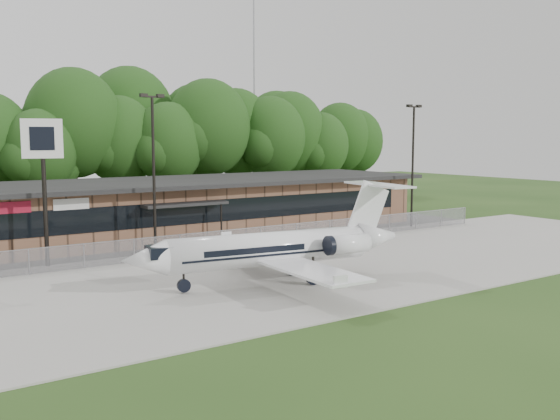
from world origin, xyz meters
TOP-DOWN VIEW (x-y plane):
  - ground at (0.00, 0.00)m, footprint 160.00×160.00m
  - apron at (0.00, 8.00)m, footprint 64.00×18.00m
  - parking_lot at (0.00, 19.50)m, footprint 50.00×9.00m
  - terminal at (-0.00, 23.94)m, footprint 41.00×11.65m
  - fence at (0.00, 15.00)m, footprint 46.00×0.04m
  - treeline at (0.00, 42.00)m, footprint 72.00×12.00m
  - radio_mast at (22.00, 48.00)m, footprint 0.20×0.20m
  - light_pole_mid at (-5.00, 16.50)m, footprint 1.55×0.30m
  - light_pole_right at (18.00, 16.50)m, footprint 1.55×0.30m
  - business_jet at (-2.78, 5.76)m, footprint 15.32×13.71m
  - pole_sign at (-11.59, 16.79)m, footprint 2.25×0.81m

SIDE VIEW (x-z plane):
  - ground at x=0.00m, z-range 0.00..0.00m
  - parking_lot at x=0.00m, z-range 0.00..0.06m
  - apron at x=0.00m, z-range 0.00..0.08m
  - fence at x=0.00m, z-range 0.02..1.54m
  - business_jet at x=-2.78m, z-range -0.73..4.42m
  - terminal at x=0.00m, z-range 0.03..4.33m
  - light_pole_mid at x=-5.00m, z-range 0.86..11.09m
  - light_pole_right at x=18.00m, z-range 0.86..11.09m
  - pole_sign at x=-11.59m, z-range 2.28..10.88m
  - treeline at x=0.00m, z-range 0.00..15.00m
  - radio_mast at x=22.00m, z-range 0.00..25.00m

